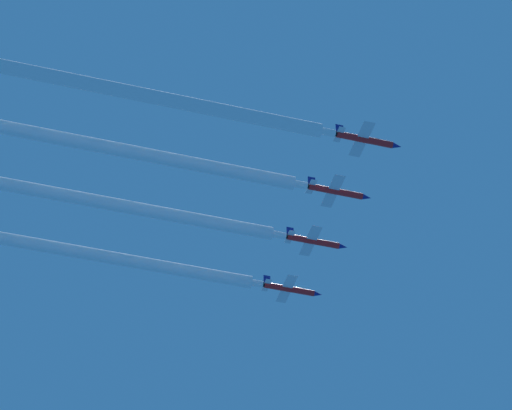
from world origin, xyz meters
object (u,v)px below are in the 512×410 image
object	(u,v)px
jet_far_left	(291,289)
jet_inner_left	(315,241)
jet_inner_right	(366,140)
jet_center	(337,192)

from	to	relation	value
jet_far_left	jet_inner_left	bearing A→B (deg)	1.52
jet_inner_left	jet_inner_right	bearing A→B (deg)	0.94
jet_far_left	jet_center	world-z (taller)	jet_center
jet_far_left	jet_inner_right	bearing A→B (deg)	1.14
jet_center	jet_inner_right	xyz separation A→B (m)	(12.38, 0.60, -0.21)
jet_far_left	jet_inner_right	xyz separation A→B (m)	(37.87, 0.75, -0.09)
jet_far_left	jet_inner_right	distance (m)	37.87
jet_far_left	jet_inner_right	size ratio (longest dim) A/B	1.00
jet_inner_left	jet_center	distance (m)	12.62
jet_far_left	jet_inner_left	xyz separation A→B (m)	(12.86, 0.34, 0.24)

